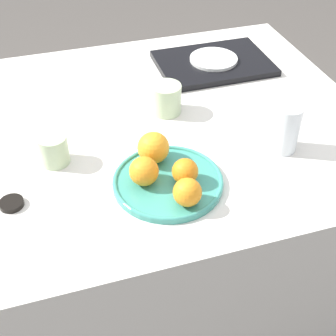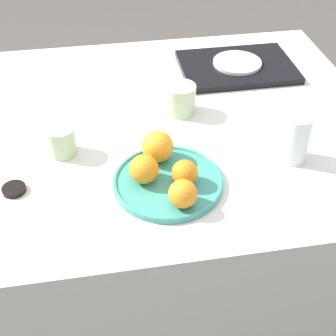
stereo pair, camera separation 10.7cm
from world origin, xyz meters
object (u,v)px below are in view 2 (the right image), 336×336
at_px(serving_tray, 237,67).
at_px(orange_3, 183,194).
at_px(fruit_platter, 168,181).
at_px(cup_0, 180,99).
at_px(orange_2, 144,169).
at_px(soy_dish, 14,189).
at_px(orange_0, 185,173).
at_px(cup_1, 62,141).
at_px(water_glass, 295,138).
at_px(orange_1, 158,147).
at_px(side_plate, 237,63).

bearing_deg(serving_tray, orange_3, -116.39).
xyz_separation_m(fruit_platter, cup_0, (0.09, 0.30, 0.03)).
height_order(fruit_platter, orange_2, orange_2).
bearing_deg(soy_dish, orange_0, -7.30).
relative_size(fruit_platter, cup_1, 3.41).
relative_size(water_glass, soy_dish, 2.32).
xyz_separation_m(orange_2, cup_1, (-0.19, 0.15, -0.01)).
height_order(orange_2, cup_1, orange_2).
distance_m(fruit_platter, serving_tray, 0.60).
xyz_separation_m(fruit_platter, orange_0, (0.04, -0.01, 0.03)).
xyz_separation_m(fruit_platter, soy_dish, (-0.35, 0.04, -0.00)).
distance_m(orange_1, cup_0, 0.24).
xyz_separation_m(fruit_platter, orange_1, (-0.01, 0.08, 0.04)).
distance_m(orange_2, serving_tray, 0.62).
bearing_deg(fruit_platter, cup_1, 146.42).
height_order(orange_0, orange_2, orange_2).
distance_m(orange_0, orange_1, 0.11).
relative_size(orange_3, side_plate, 0.41).
xyz_separation_m(orange_1, soy_dish, (-0.34, -0.05, -0.04)).
xyz_separation_m(orange_1, side_plate, (0.32, 0.43, -0.03)).
relative_size(orange_0, orange_3, 0.96).
bearing_deg(cup_1, orange_0, -32.20).
xyz_separation_m(serving_tray, side_plate, (0.00, 0.00, 0.02)).
bearing_deg(cup_1, orange_3, -43.15).
relative_size(serving_tray, side_plate, 2.32).
distance_m(orange_3, cup_0, 0.39).
distance_m(fruit_platter, cup_1, 0.29).
xyz_separation_m(fruit_platter, side_plate, (0.31, 0.51, 0.02)).
bearing_deg(water_glass, orange_3, -157.10).
height_order(fruit_platter, soy_dish, fruit_platter).
bearing_deg(orange_1, fruit_platter, -81.77).
bearing_deg(side_plate, serving_tray, 0.00).
distance_m(water_glass, side_plate, 0.47).
distance_m(side_plate, cup_0, 0.31).
xyz_separation_m(water_glass, cup_1, (-0.56, 0.12, -0.03)).
distance_m(serving_tray, soy_dish, 0.82).
relative_size(fruit_platter, orange_2, 3.80).
relative_size(orange_2, soy_dish, 1.25).
distance_m(orange_0, orange_3, 0.07).
distance_m(serving_tray, cup_1, 0.65).
height_order(fruit_platter, cup_0, cup_0).
height_order(orange_0, water_glass, water_glass).
bearing_deg(soy_dish, serving_tray, 35.34).
height_order(orange_3, side_plate, orange_3).
bearing_deg(fruit_platter, orange_2, 170.02).
height_order(orange_0, soy_dish, orange_0).
bearing_deg(side_plate, orange_1, -127.20).
bearing_deg(soy_dish, orange_3, -17.67).
bearing_deg(orange_1, water_glass, -6.39).
distance_m(orange_1, water_glass, 0.33).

